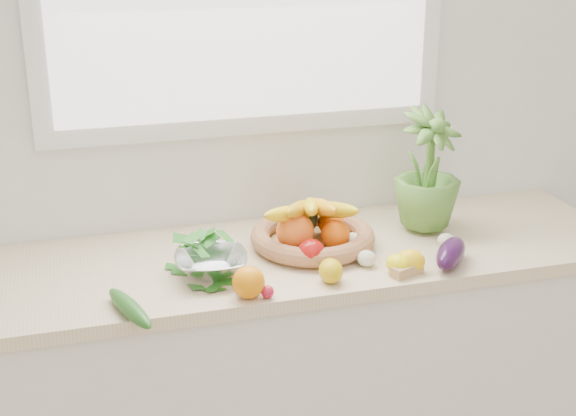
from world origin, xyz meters
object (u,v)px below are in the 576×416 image
object	(u,v)px
eggplant	(451,253)
colander_with_spinach	(211,258)
apple	(311,253)
cucumber	(129,308)
potted_herb	(428,168)
fruit_basket	(312,230)

from	to	relation	value
eggplant	colander_with_spinach	world-z (taller)	colander_with_spinach
apple	eggplant	distance (m)	0.41
apple	eggplant	bearing A→B (deg)	-15.33
cucumber	colander_with_spinach	xyz separation A→B (m)	(0.25, 0.18, 0.03)
apple	cucumber	bearing A→B (deg)	-163.45
cucumber	colander_with_spinach	distance (m)	0.31
cucumber	potted_herb	bearing A→B (deg)	18.73
cucumber	colander_with_spinach	size ratio (longest dim) A/B	1.08
eggplant	cucumber	world-z (taller)	eggplant
eggplant	colander_with_spinach	xyz separation A→B (m)	(-0.68, 0.13, 0.02)
cucumber	fruit_basket	size ratio (longest dim) A/B	0.52
cucumber	apple	bearing A→B (deg)	16.55
fruit_basket	eggplant	bearing A→B (deg)	-35.33
apple	cucumber	xyz separation A→B (m)	(-0.54, -0.16, -0.02)
eggplant	fruit_basket	xyz separation A→B (m)	(-0.35, 0.25, 0.02)
eggplant	colander_with_spinach	bearing A→B (deg)	169.59
potted_herb	cucumber	bearing A→B (deg)	-161.27
apple	colander_with_spinach	size ratio (longest dim) A/B	0.36
potted_herb	colander_with_spinach	bearing A→B (deg)	-168.17
eggplant	colander_with_spinach	size ratio (longest dim) A/B	0.84
fruit_basket	colander_with_spinach	bearing A→B (deg)	-160.37
cucumber	fruit_basket	xyz separation A→B (m)	(0.58, 0.30, 0.03)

